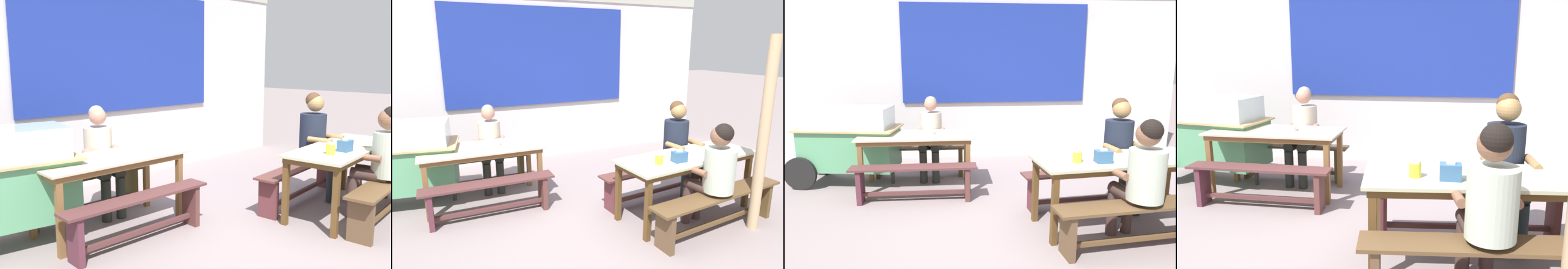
{
  "view_description": "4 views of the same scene",
  "coord_description": "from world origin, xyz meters",
  "views": [
    {
      "loc": [
        -3.41,
        -2.57,
        1.73
      ],
      "look_at": [
        -0.19,
        0.72,
        0.94
      ],
      "focal_mm": 39.37,
      "sensor_mm": 36.0,
      "label": 1
    },
    {
      "loc": [
        -1.62,
        -3.47,
        2.07
      ],
      "look_at": [
        0.37,
        0.85,
        0.85
      ],
      "focal_mm": 32.01,
      "sensor_mm": 36.0,
      "label": 2
    },
    {
      "loc": [
        -0.66,
        -3.85,
        1.8
      ],
      "look_at": [
        -0.24,
        0.36,
        0.91
      ],
      "focal_mm": 33.3,
      "sensor_mm": 36.0,
      "label": 3
    },
    {
      "loc": [
        0.81,
        -3.36,
        1.71
      ],
      "look_at": [
        0.25,
        0.23,
        0.94
      ],
      "focal_mm": 37.2,
      "sensor_mm": 36.0,
      "label": 4
    }
  ],
  "objects": [
    {
      "name": "bench_far_back",
      "position": [
        -1.05,
        1.63,
        0.3
      ],
      "size": [
        1.5,
        0.28,
        0.46
      ],
      "color": "#4D3C24",
      "rests_on": "ground_plane"
    },
    {
      "name": "ground_plane",
      "position": [
        0.0,
        0.0,
        0.0
      ],
      "size": [
        40.0,
        40.0,
        0.0
      ],
      "primitive_type": "plane",
      "color": "gray"
    },
    {
      "name": "person_near_front",
      "position": [
        1.18,
        -0.76,
        0.74
      ],
      "size": [
        0.49,
        0.57,
        1.27
      ],
      "color": "#44302D",
      "rests_on": "ground_plane"
    },
    {
      "name": "person_center_facing",
      "position": [
        -0.87,
        1.55,
        0.7
      ],
      "size": [
        0.45,
        0.55,
        1.24
      ],
      "color": "#252A25",
      "rests_on": "ground_plane"
    },
    {
      "name": "condiment_jar",
      "position": [
        0.68,
        -0.42,
        0.83
      ],
      "size": [
        0.09,
        0.09,
        0.13
      ],
      "color": "yellow",
      "rests_on": "dining_table_near"
    },
    {
      "name": "dining_table_near",
      "position": [
        1.18,
        -0.31,
        0.69
      ],
      "size": [
        1.87,
        0.84,
        0.77
      ],
      "color": "#B6B898",
      "rests_on": "ground_plane"
    },
    {
      "name": "soup_bowl",
      "position": [
        -0.88,
        1.14,
        0.79
      ],
      "size": [
        0.17,
        0.17,
        0.05
      ],
      "primitive_type": "cylinder",
      "color": "silver",
      "rests_on": "dining_table_far"
    },
    {
      "name": "food_cart",
      "position": [
        -2.03,
        1.41,
        0.65
      ],
      "size": [
        1.77,
        0.94,
        1.12
      ],
      "color": "#569E6E",
      "rests_on": "ground_plane"
    },
    {
      "name": "bench_near_back",
      "position": [
        1.13,
        0.2,
        0.31
      ],
      "size": [
        1.79,
        0.44,
        0.46
      ],
      "color": "brown",
      "rests_on": "ground_plane"
    },
    {
      "name": "tissue_box",
      "position": [
        0.94,
        -0.45,
        0.83
      ],
      "size": [
        0.16,
        0.11,
        0.15
      ],
      "color": "#345D8D",
      "rests_on": "dining_table_near"
    },
    {
      "name": "bench_far_front",
      "position": [
        -1.06,
        0.6,
        0.31
      ],
      "size": [
        1.59,
        0.26,
        0.46
      ],
      "color": "#532E2E",
      "rests_on": "ground_plane"
    },
    {
      "name": "bench_near_front",
      "position": [
        1.23,
        -0.82,
        0.32
      ],
      "size": [
        1.84,
        0.46,
        0.46
      ],
      "color": "brown",
      "rests_on": "ground_plane"
    },
    {
      "name": "dining_table_far",
      "position": [
        -1.05,
        1.11,
        0.69
      ],
      "size": [
        1.57,
        0.73,
        0.77
      ],
      "color": "#C3B097",
      "rests_on": "ground_plane"
    },
    {
      "name": "person_right_near_table",
      "position": [
        1.44,
        0.18,
        0.77
      ],
      "size": [
        0.47,
        0.54,
        1.34
      ],
      "color": "#1E262A",
      "rests_on": "ground_plane"
    },
    {
      "name": "backdrop_wall",
      "position": [
        0.01,
        2.74,
        1.6
      ],
      "size": [
        7.37,
        0.23,
        3.04
      ],
      "color": "silver",
      "rests_on": "ground_plane"
    }
  ]
}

